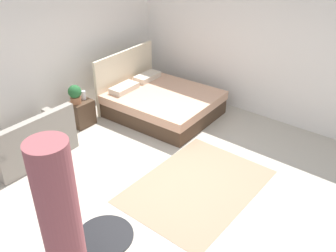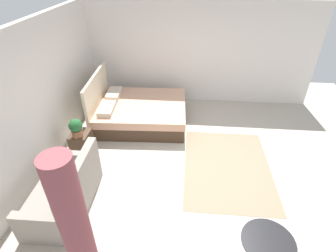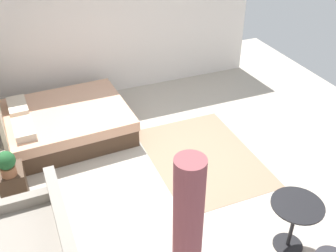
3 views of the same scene
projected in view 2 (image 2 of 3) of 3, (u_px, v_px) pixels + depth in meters
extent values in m
cube|color=#B2A899|center=(198.00, 169.00, 5.26)|extent=(9.05, 9.06, 0.02)
cube|color=silver|center=(34.00, 103.00, 4.73)|extent=(9.05, 0.12, 2.70)
cube|color=silver|center=(200.00, 54.00, 7.02)|extent=(0.12, 6.06, 2.70)
cube|color=#93755B|center=(227.00, 167.00, 5.29)|extent=(2.36, 1.70, 0.01)
cube|color=#473323|center=(143.00, 116.00, 6.63)|extent=(1.88, 2.17, 0.33)
cube|color=tan|center=(142.00, 107.00, 6.49)|extent=(1.92, 2.21, 0.19)
cube|color=beige|center=(98.00, 99.00, 6.42)|extent=(1.85, 0.15, 1.24)
cube|color=beige|center=(107.00, 109.00, 6.11)|extent=(0.66, 0.35, 0.12)
cube|color=beige|center=(114.00, 94.00, 6.76)|extent=(0.66, 0.35, 0.12)
cube|color=gray|center=(64.00, 196.00, 4.38)|extent=(1.53, 0.86, 0.43)
cube|color=gray|center=(79.00, 177.00, 4.11)|extent=(1.52, 0.16, 0.47)
cube|color=gray|center=(76.00, 156.00, 4.79)|extent=(0.15, 0.84, 0.15)
cube|color=gray|center=(39.00, 220.00, 3.64)|extent=(0.15, 0.84, 0.15)
cube|color=#473323|center=(82.00, 144.00, 5.49)|extent=(0.45, 0.37, 0.54)
cylinder|color=#935B3D|center=(77.00, 133.00, 5.22)|extent=(0.21, 0.21, 0.14)
sphere|color=#235B2D|center=(75.00, 125.00, 5.12)|extent=(0.26, 0.26, 0.26)
cylinder|color=silver|center=(80.00, 126.00, 5.39)|extent=(0.09, 0.09, 0.18)
cylinder|color=black|center=(268.00, 242.00, 3.13)|extent=(0.64, 0.64, 0.02)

